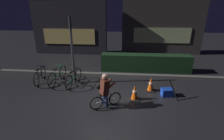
{
  "coord_description": "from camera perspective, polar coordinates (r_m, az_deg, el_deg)",
  "views": [
    {
      "loc": [
        0.78,
        -5.66,
        3.21
      ],
      "look_at": [
        0.2,
        0.6,
        0.9
      ],
      "focal_mm": 26.53,
      "sensor_mm": 36.0,
      "label": 1
    }
  ],
  "objects": [
    {
      "name": "storefront_left",
      "position": [
        12.94,
        -14.34,
        13.73
      ],
      "size": [
        5.43,
        0.54,
        3.8
      ],
      "color": "#262328",
      "rests_on": "ground"
    },
    {
      "name": "closed_umbrella",
      "position": [
        6.61,
        20.4,
        -6.45
      ],
      "size": [
        0.41,
        0.25,
        0.78
      ],
      "primitive_type": "cylinder",
      "rotation": [
        0.0,
        0.47,
        2.65
      ],
      "color": "black",
      "rests_on": "ground"
    },
    {
      "name": "traffic_cone_near",
      "position": [
        6.29,
        7.81,
        -7.71
      ],
      "size": [
        0.36,
        0.36,
        0.6
      ],
      "color": "black",
      "rests_on": "ground"
    },
    {
      "name": "ground_plane",
      "position": [
        6.55,
        -2.25,
        -9.17
      ],
      "size": [
        40.0,
        40.0,
        0.0
      ],
      "primitive_type": "plane",
      "color": "black"
    },
    {
      "name": "cyclist",
      "position": [
        5.64,
        -2.56,
        -7.11
      ],
      "size": [
        1.03,
        0.67,
        1.25
      ],
      "rotation": [
        0.0,
        0.0,
        0.56
      ],
      "color": "black",
      "rests_on": "ground"
    },
    {
      "name": "street_post",
      "position": [
        7.46,
        -13.48,
        6.15
      ],
      "size": [
        0.1,
        0.1,
        2.94
      ],
      "primitive_type": "cylinder",
      "color": "#2D2D33",
      "rests_on": "ground"
    },
    {
      "name": "blue_crate",
      "position": [
        6.89,
        18.47,
        -7.31
      ],
      "size": [
        0.48,
        0.38,
        0.3
      ],
      "primitive_type": "cube",
      "rotation": [
        0.0,
        0.0,
        0.14
      ],
      "color": "#193DB7",
      "rests_on": "ground"
    },
    {
      "name": "parked_bike_leftmost",
      "position": [
        8.4,
        -23.6,
        -1.67
      ],
      "size": [
        0.46,
        1.54,
        0.72
      ],
      "rotation": [
        0.0,
        0.0,
        1.74
      ],
      "color": "black",
      "rests_on": "ground"
    },
    {
      "name": "traffic_cone_far",
      "position": [
        7.05,
        13.19,
        -4.79
      ],
      "size": [
        0.36,
        0.36,
        0.62
      ],
      "color": "black",
      "rests_on": "ground"
    },
    {
      "name": "hedge_row",
      "position": [
        9.24,
        11.39,
        2.46
      ],
      "size": [
        4.8,
        0.7,
        0.92
      ],
      "primitive_type": "cube",
      "color": "black",
      "rests_on": "ground"
    },
    {
      "name": "parked_bike_center_left",
      "position": [
        7.6,
        -13.03,
        -2.61
      ],
      "size": [
        0.46,
        1.58,
        0.73
      ],
      "rotation": [
        0.0,
        0.0,
        1.43
      ],
      "color": "black",
      "rests_on": "ground"
    },
    {
      "name": "storefront_right",
      "position": [
        13.12,
        17.11,
        16.28
      ],
      "size": [
        5.88,
        0.54,
        5.05
      ],
      "color": "#383330",
      "rests_on": "ground"
    },
    {
      "name": "parked_bike_left_mid",
      "position": [
        7.97,
        -18.24,
        -1.87
      ],
      "size": [
        0.46,
        1.69,
        0.78
      ],
      "rotation": [
        0.0,
        0.0,
        1.47
      ],
      "color": "black",
      "rests_on": "ground"
    },
    {
      "name": "sidewalk_curb",
      "position": [
        8.5,
        -0.35,
        -1.57
      ],
      "size": [
        12.0,
        0.24,
        0.12
      ],
      "primitive_type": "cube",
      "color": "#56544F",
      "rests_on": "ground"
    }
  ]
}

